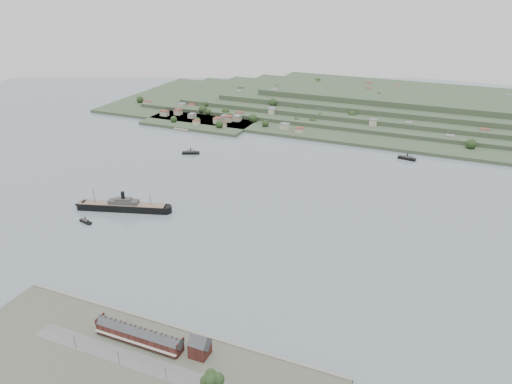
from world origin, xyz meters
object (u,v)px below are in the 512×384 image
at_px(steamship, 120,206).
at_px(fig_tree, 212,381).
at_px(gabled_building, 200,346).
at_px(tugboat, 86,221).
at_px(terrace_row, 139,335).

bearing_deg(steamship, fig_tree, -41.76).
distance_m(gabled_building, fig_tree, 28.53).
distance_m(tugboat, fig_tree, 226.52).
xyz_separation_m(terrace_row, tugboat, (-131.97, 108.26, -5.43)).
bearing_deg(terrace_row, gabled_building, 6.12).
distance_m(gabled_building, tugboat, 199.07).
height_order(tugboat, fig_tree, fig_tree).
bearing_deg(tugboat, steamship, 69.54).
xyz_separation_m(tugboat, fig_tree, (188.36, -125.53, 8.58)).
height_order(terrace_row, steamship, steamship).
bearing_deg(gabled_building, steamship, 139.15).
bearing_deg(gabled_building, fig_tree, -48.41).
bearing_deg(terrace_row, tugboat, 140.64).
height_order(gabled_building, fig_tree, gabled_building).
height_order(terrace_row, fig_tree, fig_tree).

